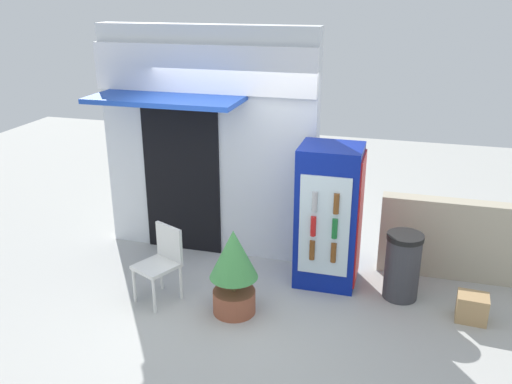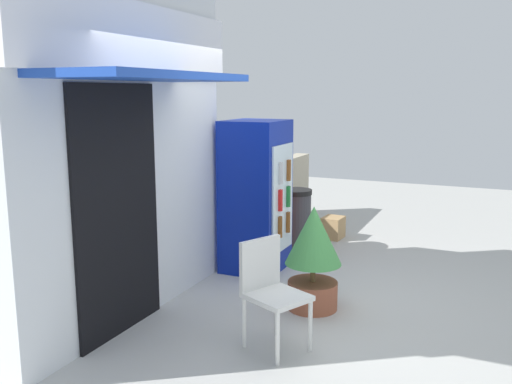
% 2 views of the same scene
% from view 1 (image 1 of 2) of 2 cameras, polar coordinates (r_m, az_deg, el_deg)
% --- Properties ---
extents(ground, '(16.00, 16.00, 0.00)m').
position_cam_1_polar(ground, '(6.48, -3.62, -11.42)').
color(ground, '#B2B2AD').
extents(storefront_building, '(2.88, 1.07, 3.02)m').
position_cam_1_polar(storefront_building, '(7.20, -5.20, 5.50)').
color(storefront_building, silver).
rests_on(storefront_building, ground).
extents(drink_cooler, '(0.75, 0.70, 1.74)m').
position_cam_1_polar(drink_cooler, '(6.58, 7.64, -2.52)').
color(drink_cooler, navy).
rests_on(drink_cooler, ground).
extents(plastic_chair, '(0.56, 0.58, 0.88)m').
position_cam_1_polar(plastic_chair, '(6.41, -9.80, -6.87)').
color(plastic_chair, silver).
rests_on(plastic_chair, ground).
extents(potted_plant_near_shop, '(0.54, 0.54, 1.00)m').
position_cam_1_polar(potted_plant_near_shop, '(6.02, -2.35, -7.87)').
color(potted_plant_near_shop, '#995138').
rests_on(potted_plant_near_shop, ground).
extents(trash_bin, '(0.42, 0.42, 0.81)m').
position_cam_1_polar(trash_bin, '(6.59, 15.06, -7.48)').
color(trash_bin, '#38383D').
rests_on(trash_bin, ground).
extents(stone_boundary_wall, '(2.53, 0.22, 1.02)m').
position_cam_1_polar(stone_boundary_wall, '(7.25, 22.87, -4.91)').
color(stone_boundary_wall, '#B7AD93').
rests_on(stone_boundary_wall, ground).
extents(cardboard_box, '(0.34, 0.29, 0.31)m').
position_cam_1_polar(cardboard_box, '(6.52, 21.65, -11.18)').
color(cardboard_box, tan).
rests_on(cardboard_box, ground).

